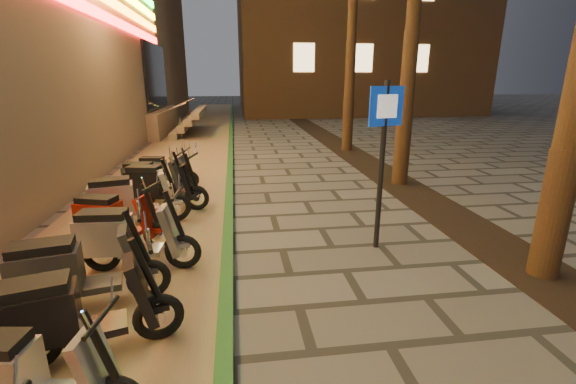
{
  "coord_description": "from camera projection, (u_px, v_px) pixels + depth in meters",
  "views": [
    {
      "loc": [
        -0.71,
        -2.43,
        2.73
      ],
      "look_at": [
        -0.01,
        2.65,
        1.2
      ],
      "focal_mm": 24.0,
      "sensor_mm": 36.0,
      "label": 1
    }
  ],
  "objects": [
    {
      "name": "green_curb",
      "position": [
        230.0,
        163.0,
        12.54
      ],
      "size": [
        0.18,
        60.0,
        0.1
      ],
      "primitive_type": "cube",
      "color": "#225A22",
      "rests_on": "ground"
    },
    {
      "name": "pedestrian_sign",
      "position": [
        383.0,
        144.0,
        5.97
      ],
      "size": [
        0.58,
        0.18,
        2.69
      ],
      "rotation": [
        0.0,
        0.0,
        0.25
      ],
      "color": "black",
      "rests_on": "ground"
    },
    {
      "name": "scooter_12",
      "position": [
        150.0,
        179.0,
        8.89
      ],
      "size": [
        1.6,
        0.64,
        1.13
      ],
      "rotation": [
        0.0,
        0.0,
        -0.14
      ],
      "color": "black",
      "rests_on": "ground"
    },
    {
      "name": "scooter_6",
      "position": [
        68.0,
        314.0,
        3.73
      ],
      "size": [
        1.71,
        0.88,
        1.21
      ],
      "rotation": [
        0.0,
        0.0,
        0.28
      ],
      "color": "black",
      "rests_on": "ground"
    },
    {
      "name": "parking_strip",
      "position": [
        177.0,
        166.0,
        12.33
      ],
      "size": [
        3.4,
        60.0,
        0.01
      ],
      "primitive_type": "cube",
      "color": "#8C7251",
      "rests_on": "ground"
    },
    {
      "name": "scooter_5",
      "position": [
        23.0,
        377.0,
        3.03
      ],
      "size": [
        1.52,
        0.61,
        1.07
      ],
      "rotation": [
        0.0,
        0.0,
        -0.14
      ],
      "color": "black",
      "rests_on": "ground"
    },
    {
      "name": "scooter_10",
      "position": [
        128.0,
        199.0,
        7.17
      ],
      "size": [
        1.8,
        0.88,
        1.27
      ],
      "rotation": [
        0.0,
        0.0,
        0.25
      ],
      "color": "black",
      "rests_on": "ground"
    },
    {
      "name": "planting_strip",
      "position": [
        437.0,
        207.0,
        8.39
      ],
      "size": [
        1.2,
        40.0,
        0.02
      ],
      "primitive_type": "cube",
      "color": "black",
      "rests_on": "ground"
    },
    {
      "name": "scooter_9",
      "position": [
        113.0,
        219.0,
        6.32
      ],
      "size": [
        1.6,
        0.85,
        1.14
      ],
      "rotation": [
        0.0,
        0.0,
        -0.3
      ],
      "color": "black",
      "rests_on": "ground"
    },
    {
      "name": "scooter_7",
      "position": [
        73.0,
        271.0,
        4.54
      ],
      "size": [
        1.74,
        0.8,
        1.23
      ],
      "rotation": [
        0.0,
        0.0,
        0.22
      ],
      "color": "black",
      "rests_on": "ground"
    },
    {
      "name": "scooter_11",
      "position": [
        158.0,
        185.0,
        8.18
      ],
      "size": [
        1.75,
        0.8,
        1.23
      ],
      "rotation": [
        0.0,
        0.0,
        -0.21
      ],
      "color": "black",
      "rests_on": "ground"
    },
    {
      "name": "scooter_8",
      "position": [
        124.0,
        237.0,
        5.52
      ],
      "size": [
        1.72,
        0.6,
        1.21
      ],
      "rotation": [
        0.0,
        0.0,
        -0.06
      ],
      "color": "black",
      "rests_on": "ground"
    },
    {
      "name": "scooter_13",
      "position": [
        162.0,
        171.0,
        9.78
      ],
      "size": [
        1.5,
        0.64,
        1.05
      ],
      "rotation": [
        0.0,
        0.0,
        -0.17
      ],
      "color": "black",
      "rests_on": "ground"
    }
  ]
}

